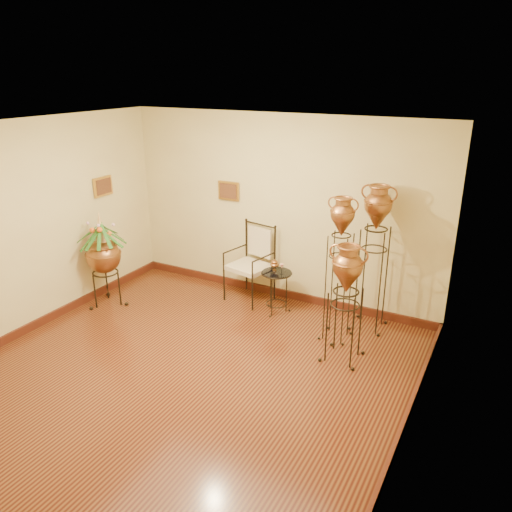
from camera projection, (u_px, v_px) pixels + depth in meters
The scene contains 8 objects.
ground at pixel (185, 374), 5.86m from camera, with size 5.00×5.00×0.00m, color brown.
room_shell at pixel (177, 234), 5.26m from camera, with size 5.02×5.02×2.81m.
amphora_tall at pixel (339, 268), 6.34m from camera, with size 0.50×0.50×1.94m.
amphora_mid at pixel (373, 258), 6.59m from camera, with size 0.55×0.55×2.03m.
amphora_short at pixel (345, 303), 5.94m from camera, with size 0.57×0.57×1.51m.
planter_urn at pixel (103, 252), 7.35m from camera, with size 0.84×0.84×1.49m.
armchair at pixel (249, 264), 7.57m from camera, with size 0.77×0.74×1.17m.
side_table at pixel (276, 291), 7.27m from camera, with size 0.47×0.47×0.80m.
Camera 1 is at (3.09, -4.02, 3.36)m, focal length 35.00 mm.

